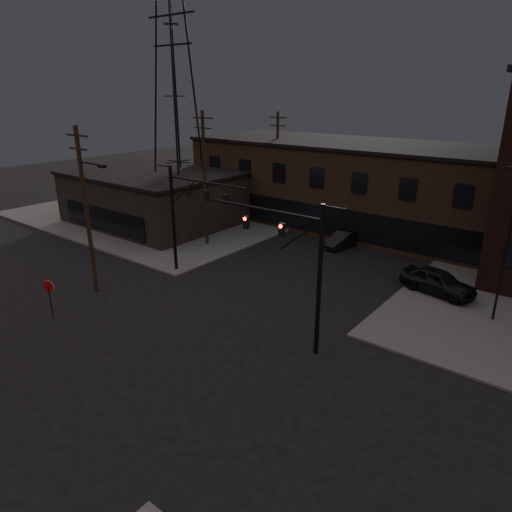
# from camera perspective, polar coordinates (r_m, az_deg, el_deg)

# --- Properties ---
(ground) EXTENTS (140.00, 140.00, 0.00)m
(ground) POSITION_cam_1_polar(r_m,az_deg,el_deg) (25.36, -11.00, -11.20)
(ground) COLOR black
(ground) RESTS_ON ground
(sidewalk_nw) EXTENTS (30.00, 30.00, 0.15)m
(sidewalk_nw) POSITION_cam_1_polar(r_m,az_deg,el_deg) (54.39, -9.02, 5.98)
(sidewalk_nw) COLOR #474744
(sidewalk_nw) RESTS_ON ground
(building_row) EXTENTS (40.00, 12.00, 8.00)m
(building_row) POSITION_cam_1_polar(r_m,az_deg,el_deg) (45.97, 15.98, 7.93)
(building_row) COLOR #4E3629
(building_row) RESTS_ON ground
(building_left) EXTENTS (16.00, 12.00, 5.00)m
(building_left) POSITION_cam_1_polar(r_m,az_deg,el_deg) (48.55, -12.72, 7.00)
(building_left) COLOR black
(building_left) RESTS_ON ground
(traffic_signal_near) EXTENTS (7.12, 0.24, 8.00)m
(traffic_signal_near) POSITION_cam_1_polar(r_m,az_deg,el_deg) (23.07, 5.59, -0.52)
(traffic_signal_near) COLOR black
(traffic_signal_near) RESTS_ON ground
(traffic_signal_far) EXTENTS (7.12, 0.24, 8.00)m
(traffic_signal_far) POSITION_cam_1_polar(r_m,az_deg,el_deg) (33.09, -8.90, 5.80)
(traffic_signal_far) COLOR black
(traffic_signal_far) RESTS_ON ground
(stop_sign) EXTENTS (0.72, 0.33, 2.48)m
(stop_sign) POSITION_cam_1_polar(r_m,az_deg,el_deg) (29.69, -24.47, -3.94)
(stop_sign) COLOR black
(stop_sign) RESTS_ON ground
(utility_pole_near) EXTENTS (3.70, 0.28, 11.00)m
(utility_pole_near) POSITION_cam_1_polar(r_m,az_deg,el_deg) (31.49, -20.42, 5.67)
(utility_pole_near) COLOR black
(utility_pole_near) RESTS_ON ground
(utility_pole_mid) EXTENTS (3.70, 0.28, 11.50)m
(utility_pole_mid) POSITION_cam_1_polar(r_m,az_deg,el_deg) (39.57, -6.36, 9.87)
(utility_pole_mid) COLOR black
(utility_pole_mid) RESTS_ON ground
(utility_pole_far) EXTENTS (2.20, 0.28, 11.00)m
(utility_pole_far) POSITION_cam_1_polar(r_m,az_deg,el_deg) (49.41, 2.66, 11.56)
(utility_pole_far) COLOR black
(utility_pole_far) RESTS_ON ground
(transmission_tower) EXTENTS (7.00, 7.00, 25.00)m
(transmission_tower) POSITION_cam_1_polar(r_m,az_deg,el_deg) (47.20, -10.08, 19.09)
(transmission_tower) COLOR black
(transmission_tower) RESTS_ON ground
(lot_light_a) EXTENTS (1.50, 0.28, 9.14)m
(lot_light_a) POSITION_cam_1_polar(r_m,az_deg,el_deg) (29.05, 29.12, 2.52)
(lot_light_a) COLOR black
(lot_light_a) RESTS_ON ground
(parked_car_lot_a) EXTENTS (5.26, 2.95, 1.69)m
(parked_car_lot_a) POSITION_cam_1_polar(r_m,az_deg,el_deg) (32.81, 21.79, -2.95)
(parked_car_lot_a) COLOR black
(parked_car_lot_a) RESTS_ON sidewalk_ne
(car_crossing) EXTENTS (1.93, 4.24, 1.35)m
(car_crossing) POSITION_cam_1_polar(r_m,az_deg,el_deg) (40.84, 10.78, 2.06)
(car_crossing) COLOR black
(car_crossing) RESTS_ON ground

